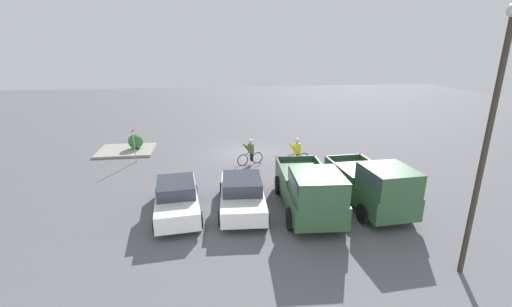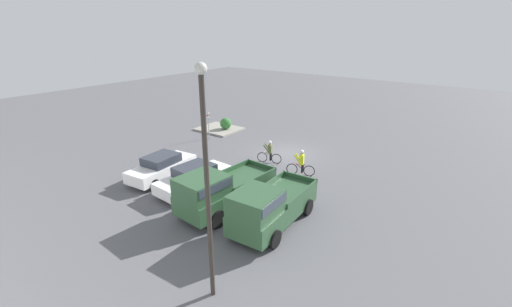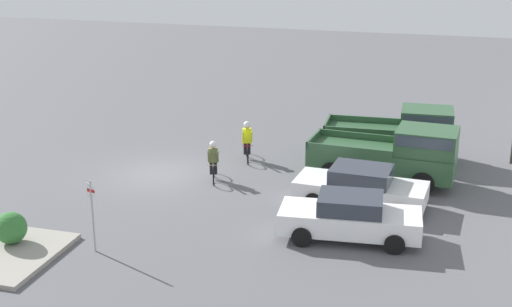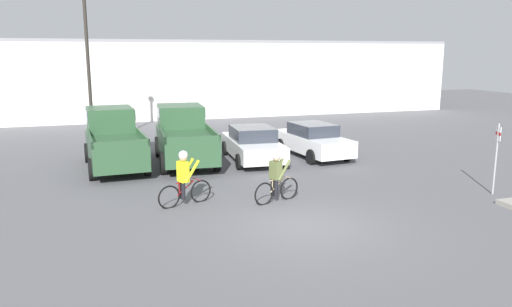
# 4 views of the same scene
# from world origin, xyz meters

# --- Properties ---
(ground_plane) EXTENTS (80.00, 80.00, 0.00)m
(ground_plane) POSITION_xyz_m (0.00, 0.00, 0.00)
(ground_plane) COLOR #56565B
(pickup_truck_0) EXTENTS (2.39, 5.32, 2.27)m
(pickup_truck_0) POSITION_xyz_m (-4.50, 8.98, 1.16)
(pickup_truck_0) COLOR #2D5133
(pickup_truck_0) RESTS_ON ground_plane
(pickup_truck_1) EXTENTS (2.53, 5.66, 2.26)m
(pickup_truck_1) POSITION_xyz_m (-1.64, 9.08, 1.17)
(pickup_truck_1) COLOR #2D5133
(pickup_truck_1) RESTS_ON ground_plane
(sedan_0) EXTENTS (2.23, 4.69, 1.46)m
(sedan_0) POSITION_xyz_m (1.13, 8.15, 0.73)
(sedan_0) COLOR white
(sedan_0) RESTS_ON ground_plane
(sedan_1) EXTENTS (2.21, 4.58, 1.47)m
(sedan_1) POSITION_xyz_m (3.93, 8.22, 0.74)
(sedan_1) COLOR white
(sedan_1) RESTS_ON ground_plane
(cyclist_0) EXTENTS (1.64, 0.65, 1.61)m
(cyclist_0) POSITION_xyz_m (0.02, 2.26, 0.81)
(cyclist_0) COLOR black
(cyclist_0) RESTS_ON ground_plane
(cyclist_1) EXTENTS (1.72, 0.68, 1.70)m
(cyclist_1) POSITION_xyz_m (-2.72, 2.80, 0.87)
(cyclist_1) COLOR black
(cyclist_1) RESTS_ON ground_plane
(fire_lane_sign) EXTENTS (0.11, 0.29, 2.32)m
(fire_lane_sign) POSITION_xyz_m (7.02, 0.88, 1.40)
(fire_lane_sign) COLOR #9E9EA3
(fire_lane_sign) RESTS_ON ground_plane
(curb_island) EXTENTS (3.63, 3.05, 0.15)m
(curb_island) POSITION_xyz_m (8.09, -1.55, 0.07)
(curb_island) COLOR gray
(curb_island) RESTS_ON ground_plane
(shrub) EXTENTS (1.00, 1.00, 1.00)m
(shrub) POSITION_xyz_m (7.47, -1.74, 0.65)
(shrub) COLOR #337033
(shrub) RESTS_ON curb_island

